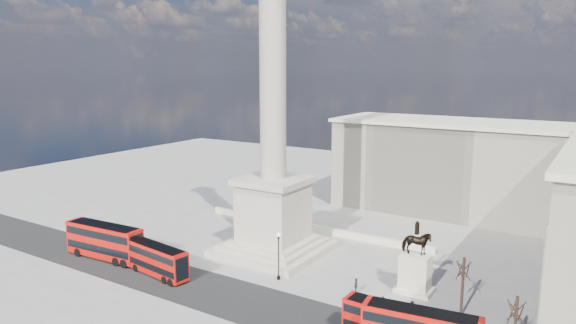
% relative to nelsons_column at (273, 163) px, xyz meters
% --- Properties ---
extents(ground, '(180.00, 180.00, 0.00)m').
position_rel_nelsons_column_xyz_m(ground, '(0.00, -5.00, -12.92)').
color(ground, '#999691').
rests_on(ground, ground).
extents(asphalt_road, '(120.00, 9.00, 0.01)m').
position_rel_nelsons_column_xyz_m(asphalt_road, '(5.00, -15.00, -12.91)').
color(asphalt_road, '#272727').
rests_on(asphalt_road, ground).
extents(nelsons_column, '(14.00, 14.00, 49.85)m').
position_rel_nelsons_column_xyz_m(nelsons_column, '(0.00, 0.00, 0.00)').
color(nelsons_column, beige).
rests_on(nelsons_column, ground).
extents(balustrade_wall, '(40.00, 0.60, 1.10)m').
position_rel_nelsons_column_xyz_m(balustrade_wall, '(0.00, 11.00, -12.37)').
color(balustrade_wall, beige).
rests_on(balustrade_wall, ground).
extents(building_northeast, '(51.00, 17.00, 16.60)m').
position_rel_nelsons_column_xyz_m(building_northeast, '(20.00, 35.00, -4.59)').
color(building_northeast, '#BEB69C').
rests_on(building_northeast, ground).
extents(red_bus_a, '(12.18, 3.59, 4.88)m').
position_rel_nelsons_column_xyz_m(red_bus_a, '(-17.96, -14.73, -10.36)').
color(red_bus_a, '#BD1009').
rests_on(red_bus_a, ground).
extents(red_bus_b, '(10.01, 3.43, 3.98)m').
position_rel_nelsons_column_xyz_m(red_bus_b, '(-7.52, -15.01, -10.83)').
color(red_bus_b, '#BD1009').
rests_on(red_bus_b, ground).
extents(victorian_lamp, '(0.52, 0.52, 6.06)m').
position_rel_nelsons_column_xyz_m(victorian_lamp, '(6.03, -7.85, -9.35)').
color(victorian_lamp, black).
rests_on(victorian_lamp, ground).
extents(equestrian_statue, '(4.19, 3.14, 8.67)m').
position_rel_nelsons_column_xyz_m(equestrian_statue, '(21.46, -2.36, -9.89)').
color(equestrian_statue, beige).
rests_on(equestrian_statue, ground).
extents(bare_tree_near, '(1.65, 1.65, 7.24)m').
position_rel_nelsons_column_xyz_m(bare_tree_near, '(33.84, -13.21, -7.22)').
color(bare_tree_near, '#332319').
rests_on(bare_tree_near, ground).
extents(bare_tree_mid, '(1.80, 1.80, 6.84)m').
position_rel_nelsons_column_xyz_m(bare_tree_mid, '(27.58, -5.44, -7.53)').
color(bare_tree_mid, '#332319').
rests_on(bare_tree_mid, ground).
extents(pedestrian_walking, '(0.73, 0.65, 1.69)m').
position_rel_nelsons_column_xyz_m(pedestrian_walking, '(20.17, -8.80, -12.07)').
color(pedestrian_walking, '#292923').
rests_on(pedestrian_walking, ground).
extents(pedestrian_standing, '(0.96, 0.77, 1.90)m').
position_rel_nelsons_column_xyz_m(pedestrian_standing, '(23.30, -8.61, -11.97)').
color(pedestrian_standing, '#292923').
rests_on(pedestrian_standing, ground).
extents(pedestrian_crossing, '(0.93, 1.19, 1.88)m').
position_rel_nelsons_column_xyz_m(pedestrian_crossing, '(15.86, -6.40, -11.98)').
color(pedestrian_crossing, '#292923').
rests_on(pedestrian_crossing, ground).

